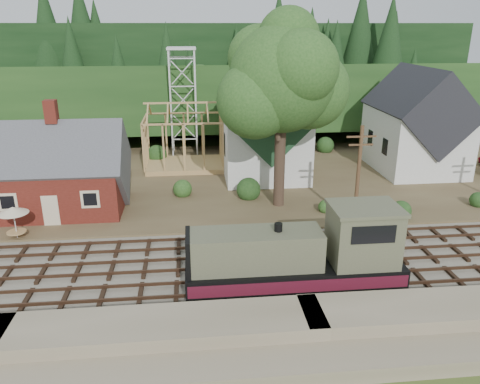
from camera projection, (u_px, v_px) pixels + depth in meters
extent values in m
plane|color=#384C1E|center=(276.00, 265.00, 30.47)|extent=(140.00, 140.00, 0.00)
cube|color=#7F7259|center=(306.00, 350.00, 22.52)|extent=(64.00, 5.00, 1.60)
cube|color=#726B5B|center=(276.00, 264.00, 30.45)|extent=(64.00, 11.00, 0.16)
cube|color=brown|center=(245.00, 178.00, 47.27)|extent=(64.00, 26.00, 0.30)
cube|color=#1E3F19|center=(227.00, 129.00, 69.78)|extent=(70.00, 28.96, 12.74)
cube|color=black|center=(220.00, 111.00, 84.76)|extent=(80.00, 20.00, 12.00)
cube|color=#501912|center=(61.00, 187.00, 38.47)|extent=(10.00, 7.00, 3.80)
cube|color=#4C4C51|center=(58.00, 165.00, 37.82)|extent=(10.80, 7.41, 7.41)
cube|color=#501912|center=(51.00, 112.00, 36.37)|extent=(0.90, 0.90, 1.80)
cube|color=beige|center=(51.00, 211.00, 35.41)|extent=(1.20, 0.06, 2.40)
cube|color=silver|center=(262.00, 141.00, 48.20)|extent=(8.00, 12.00, 6.40)
cube|color=#1B3D25|center=(262.00, 110.00, 47.12)|extent=(8.40, 12.96, 8.40)
cube|color=silver|center=(273.00, 98.00, 40.83)|extent=(2.40, 2.40, 4.00)
cone|color=#1B3D25|center=(274.00, 59.00, 39.71)|extent=(5.37, 5.37, 2.60)
cube|color=silver|center=(415.00, 139.00, 48.82)|extent=(8.00, 10.00, 6.40)
cube|color=black|center=(419.00, 108.00, 47.74)|extent=(8.40, 10.80, 8.40)
cube|color=tan|center=(185.00, 165.00, 50.29)|extent=(8.00, 6.00, 0.50)
cube|color=tan|center=(183.00, 103.00, 48.05)|extent=(8.00, 0.18, 0.18)
cube|color=silver|center=(171.00, 105.00, 52.52)|extent=(0.18, 0.18, 12.00)
cube|color=silver|center=(196.00, 104.00, 52.79)|extent=(0.18, 0.18, 12.00)
cube|color=silver|center=(172.00, 101.00, 55.14)|extent=(0.18, 0.18, 12.00)
cube|color=silver|center=(195.00, 100.00, 55.41)|extent=(0.18, 0.18, 12.00)
cube|color=silver|center=(181.00, 48.00, 51.94)|extent=(3.20, 3.20, 0.25)
cylinder|color=#38281E|center=(280.00, 159.00, 38.57)|extent=(0.90, 0.90, 8.00)
sphere|color=#234B1C|center=(282.00, 79.00, 36.37)|extent=(8.40, 8.40, 8.40)
sphere|color=#234B1C|center=(310.00, 90.00, 37.89)|extent=(6.40, 6.40, 6.40)
sphere|color=#234B1C|center=(255.00, 100.00, 35.92)|extent=(6.00, 6.00, 6.00)
cylinder|color=#4C331E|center=(358.00, 179.00, 34.67)|extent=(0.28, 0.28, 8.00)
cube|color=#4C331E|center=(362.00, 137.00, 33.59)|extent=(2.20, 0.12, 0.12)
cube|color=#4C331E|center=(361.00, 145.00, 33.79)|extent=(1.80, 0.12, 0.12)
cube|color=black|center=(294.00, 284.00, 27.60)|extent=(12.46, 2.60, 0.36)
cube|color=black|center=(294.00, 273.00, 27.35)|extent=(12.46, 3.01, 1.14)
cube|color=#51543D|center=(256.00, 249.00, 26.57)|extent=(7.48, 2.39, 2.18)
cube|color=#51543D|center=(363.00, 235.00, 26.98)|extent=(3.74, 2.91, 3.32)
cube|color=#51543D|center=(366.00, 208.00, 26.40)|extent=(3.95, 3.12, 0.21)
cube|color=black|center=(374.00, 235.00, 25.36)|extent=(2.49, 0.06, 1.04)
cube|color=#511121|center=(300.00, 287.00, 25.92)|extent=(12.46, 0.04, 0.73)
cube|color=#511121|center=(289.00, 261.00, 28.78)|extent=(12.46, 0.04, 0.73)
cylinder|color=black|center=(278.00, 229.00, 26.29)|extent=(0.46, 0.46, 0.73)
imported|color=#506EAB|center=(87.00, 203.00, 38.77)|extent=(1.36, 3.32, 1.13)
cylinder|color=silver|center=(15.00, 224.00, 33.41)|extent=(0.10, 0.10, 2.12)
cylinder|color=tan|center=(17.00, 232.00, 33.62)|extent=(1.35, 1.35, 0.08)
cone|color=beige|center=(13.00, 210.00, 33.06)|extent=(2.12, 2.12, 0.48)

